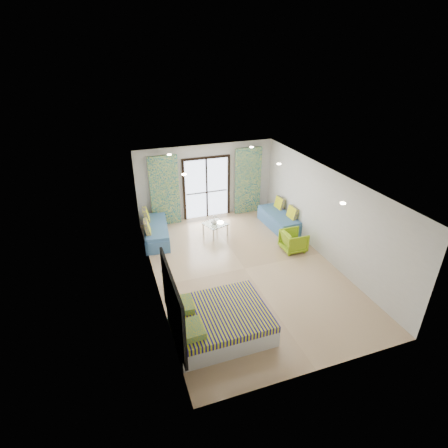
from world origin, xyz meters
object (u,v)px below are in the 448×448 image
object	(u,v)px
bed	(219,321)
daybed_right	(279,220)
daybed_left	(156,232)
coffee_table	(215,225)
armchair	(294,240)

from	to	relation	value
bed	daybed_right	xyz separation A→B (m)	(3.59, 4.15, -0.01)
daybed_left	daybed_right	size ratio (longest dim) A/B	1.06
bed	coffee_table	xyz separation A→B (m)	(1.30, 4.30, 0.09)
daybed_left	daybed_right	xyz separation A→B (m)	(4.23, -0.50, -0.01)
daybed_right	daybed_left	bearing A→B (deg)	170.94
coffee_table	armchair	xyz separation A→B (m)	(2.00, -1.71, -0.03)
bed	daybed_right	bearing A→B (deg)	49.08
daybed_left	armchair	size ratio (longest dim) A/B	2.80
bed	armchair	world-z (taller)	bed
daybed_right	armchair	size ratio (longest dim) A/B	2.64
daybed_left	armchair	distance (m)	4.44
coffee_table	armchair	bearing A→B (deg)	-40.50
daybed_left	bed	bearing A→B (deg)	-75.92
daybed_right	coffee_table	distance (m)	2.31
armchair	daybed_left	bearing A→B (deg)	62.82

